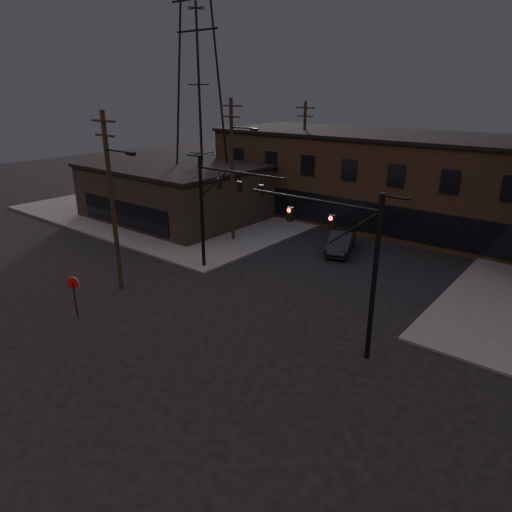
{
  "coord_description": "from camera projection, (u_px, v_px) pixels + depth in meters",
  "views": [
    {
      "loc": [
        14.22,
        -13.49,
        12.08
      ],
      "look_at": [
        -0.52,
        4.73,
        3.5
      ],
      "focal_mm": 32.0,
      "sensor_mm": 36.0,
      "label": 1
    }
  ],
  "objects": [
    {
      "name": "transmission_tower",
      "position": [
        199.0,
        85.0,
        41.88
      ],
      "size": [
        7.0,
        7.0,
        25.0
      ],
      "primitive_type": null,
      "color": "black",
      "rests_on": "ground"
    },
    {
      "name": "utility_pole_far",
      "position": [
        304.0,
        155.0,
        46.19
      ],
      "size": [
        2.2,
        0.28,
        11.0
      ],
      "color": "black",
      "rests_on": "ground"
    },
    {
      "name": "building_row",
      "position": [
        421.0,
        184.0,
        41.47
      ],
      "size": [
        40.0,
        12.0,
        8.0
      ],
      "primitive_type": "cube",
      "color": "brown",
      "rests_on": "ground"
    },
    {
      "name": "car_crossing",
      "position": [
        341.0,
        242.0,
        35.74
      ],
      "size": [
        3.28,
        5.22,
        1.62
      ],
      "primitive_type": "imported",
      "rotation": [
        0.0,
        0.0,
        0.34
      ],
      "color": "black",
      "rests_on": "ground"
    },
    {
      "name": "sidewalk_nw",
      "position": [
        204.0,
        203.0,
        51.43
      ],
      "size": [
        30.0,
        30.0,
        0.15
      ],
      "primitive_type": "cube",
      "color": "#474744",
      "rests_on": "ground"
    },
    {
      "name": "stop_sign",
      "position": [
        74.0,
        288.0,
        25.04
      ],
      "size": [
        0.72,
        0.33,
        2.48
      ],
      "color": "black",
      "rests_on": "ground"
    },
    {
      "name": "traffic_signal_near",
      "position": [
        353.0,
        256.0,
        20.83
      ],
      "size": [
        7.12,
        0.24,
        8.0
      ],
      "color": "black",
      "rests_on": "ground"
    },
    {
      "name": "ground",
      "position": [
        204.0,
        351.0,
        22.4
      ],
      "size": [
        140.0,
        140.0,
        0.0
      ],
      "primitive_type": "plane",
      "color": "black",
      "rests_on": "ground"
    },
    {
      "name": "utility_pole_mid",
      "position": [
        233.0,
        168.0,
        36.68
      ],
      "size": [
        3.7,
        0.28,
        11.5
      ],
      "color": "black",
      "rests_on": "ground"
    },
    {
      "name": "utility_pole_near",
      "position": [
        112.0,
        199.0,
        27.42
      ],
      "size": [
        3.7,
        0.28,
        11.0
      ],
      "color": "black",
      "rests_on": "ground"
    },
    {
      "name": "traffic_signal_far",
      "position": [
        215.0,
        202.0,
        30.49
      ],
      "size": [
        7.12,
        0.24,
        8.0
      ],
      "color": "black",
      "rests_on": "ground"
    },
    {
      "name": "building_left",
      "position": [
        175.0,
        193.0,
        45.04
      ],
      "size": [
        16.0,
        12.0,
        5.0
      ],
      "primitive_type": "cube",
      "color": "black",
      "rests_on": "ground"
    }
  ]
}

